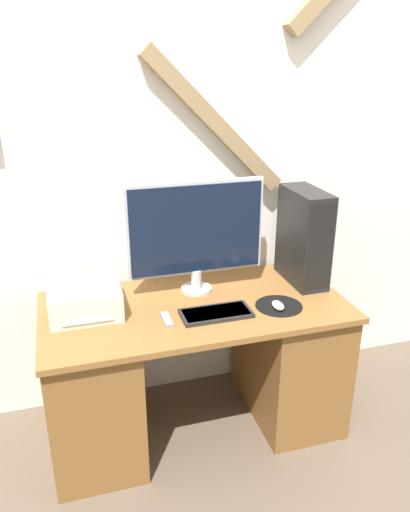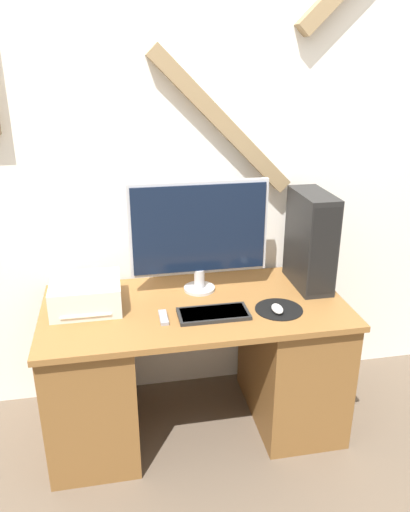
{
  "view_description": "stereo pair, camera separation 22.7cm",
  "coord_description": "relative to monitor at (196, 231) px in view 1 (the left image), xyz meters",
  "views": [
    {
      "loc": [
        -0.59,
        -1.77,
        1.9
      ],
      "look_at": [
        0.05,
        0.37,
        1.0
      ],
      "focal_mm": 35.0,
      "sensor_mm": 36.0,
      "label": 1
    },
    {
      "loc": [
        -0.37,
        -1.83,
        1.9
      ],
      "look_at": [
        0.05,
        0.37,
        1.0
      ],
      "focal_mm": 35.0,
      "sensor_mm": 36.0,
      "label": 2
    }
  ],
  "objects": [
    {
      "name": "ground_plane",
      "position": [
        -0.05,
        -0.54,
        -1.07
      ],
      "size": [
        12.0,
        12.0,
        0.0
      ],
      "primitive_type": "plane",
      "color": "brown"
    },
    {
      "name": "wall_back",
      "position": [
        -0.05,
        0.26,
        0.29
      ],
      "size": [
        6.4,
        0.13,
        2.72
      ],
      "color": "white",
      "rests_on": "ground_plane"
    },
    {
      "name": "desk",
      "position": [
        -0.05,
        -0.16,
        -0.69
      ],
      "size": [
        1.52,
        0.74,
        0.74
      ],
      "color": "brown",
      "rests_on": "ground_plane"
    },
    {
      "name": "monitor",
      "position": [
        0.0,
        0.0,
        0.0
      ],
      "size": [
        0.71,
        0.16,
        0.59
      ],
      "color": "#B7B7BC",
      "rests_on": "desk"
    },
    {
      "name": "keyboard",
      "position": [
        0.02,
        -0.29,
        -0.32
      ],
      "size": [
        0.34,
        0.16,
        0.02
      ],
      "color": "black",
      "rests_on": "desk"
    },
    {
      "name": "mousepad",
      "position": [
        0.34,
        -0.3,
        -0.33
      ],
      "size": [
        0.23,
        0.23,
        0.0
      ],
      "color": "black",
      "rests_on": "desk"
    },
    {
      "name": "mouse",
      "position": [
        0.33,
        -0.32,
        -0.31
      ],
      "size": [
        0.05,
        0.09,
        0.03
      ],
      "color": "silver",
      "rests_on": "mousepad"
    },
    {
      "name": "computer_tower",
      "position": [
        0.59,
        -0.05,
        -0.07
      ],
      "size": [
        0.16,
        0.36,
        0.51
      ],
      "color": "black",
      "rests_on": "desk"
    },
    {
      "name": "printer",
      "position": [
        -0.58,
        -0.1,
        -0.26
      ],
      "size": [
        0.34,
        0.31,
        0.14
      ],
      "color": "beige",
      "rests_on": "desk"
    },
    {
      "name": "remote_control",
      "position": [
        -0.22,
        -0.28,
        -0.32
      ],
      "size": [
        0.04,
        0.13,
        0.02
      ],
      "color": "gray",
      "rests_on": "desk"
    }
  ]
}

